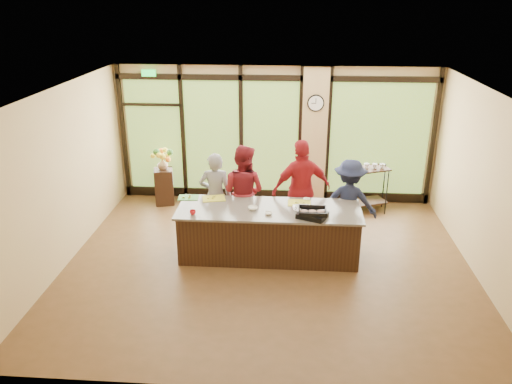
# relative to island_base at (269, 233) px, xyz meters

# --- Properties ---
(floor) EXTENTS (7.00, 7.00, 0.00)m
(floor) POSITION_rel_island_base_xyz_m (0.00, -0.30, -0.44)
(floor) COLOR #54391D
(floor) RESTS_ON ground
(ceiling) EXTENTS (7.00, 7.00, 0.00)m
(ceiling) POSITION_rel_island_base_xyz_m (0.00, -0.30, 2.56)
(ceiling) COLOR white
(ceiling) RESTS_ON back_wall
(back_wall) EXTENTS (7.00, 0.00, 7.00)m
(back_wall) POSITION_rel_island_base_xyz_m (0.00, 2.70, 1.06)
(back_wall) COLOR tan
(back_wall) RESTS_ON floor
(left_wall) EXTENTS (0.00, 6.00, 6.00)m
(left_wall) POSITION_rel_island_base_xyz_m (-3.50, -0.30, 1.06)
(left_wall) COLOR tan
(left_wall) RESTS_ON floor
(right_wall) EXTENTS (0.00, 6.00, 6.00)m
(right_wall) POSITION_rel_island_base_xyz_m (3.50, -0.30, 1.06)
(right_wall) COLOR tan
(right_wall) RESTS_ON floor
(window_wall) EXTENTS (6.90, 0.12, 3.00)m
(window_wall) POSITION_rel_island_base_xyz_m (0.16, 2.65, 0.95)
(window_wall) COLOR tan
(window_wall) RESTS_ON floor
(island_base) EXTENTS (3.10, 1.00, 0.88)m
(island_base) POSITION_rel_island_base_xyz_m (0.00, 0.00, 0.00)
(island_base) COLOR black
(island_base) RESTS_ON floor
(countertop) EXTENTS (3.20, 1.10, 0.04)m
(countertop) POSITION_rel_island_base_xyz_m (0.00, 0.00, 0.46)
(countertop) COLOR slate
(countertop) RESTS_ON island_base
(wall_clock) EXTENTS (0.36, 0.04, 0.36)m
(wall_clock) POSITION_rel_island_base_xyz_m (0.85, 2.57, 1.81)
(wall_clock) COLOR black
(wall_clock) RESTS_ON window_wall
(cook_left) EXTENTS (0.65, 0.46, 1.68)m
(cook_left) POSITION_rel_island_base_xyz_m (-1.05, 0.71, 0.40)
(cook_left) COLOR gray
(cook_left) RESTS_ON floor
(cook_midleft) EXTENTS (1.08, 0.97, 1.83)m
(cook_midleft) POSITION_rel_island_base_xyz_m (-0.53, 0.77, 0.48)
(cook_midleft) COLOR maroon
(cook_midleft) RESTS_ON floor
(cook_midright) EXTENTS (1.22, 0.80, 1.93)m
(cook_midright) POSITION_rel_island_base_xyz_m (0.57, 0.81, 0.53)
(cook_midright) COLOR maroon
(cook_midright) RESTS_ON floor
(cook_right) EXTENTS (1.14, 0.78, 1.62)m
(cook_right) POSITION_rel_island_base_xyz_m (1.45, 0.67, 0.37)
(cook_right) COLOR #1A1F39
(cook_right) RESTS_ON floor
(roasting_pan) EXTENTS (0.57, 0.52, 0.08)m
(roasting_pan) POSITION_rel_island_base_xyz_m (0.74, -0.32, 0.52)
(roasting_pan) COLOR black
(roasting_pan) RESTS_ON countertop
(mixing_bowl) EXTENTS (0.34, 0.34, 0.08)m
(mixing_bowl) POSITION_rel_island_base_xyz_m (0.57, -0.09, 0.52)
(mixing_bowl) COLOR silver
(mixing_bowl) RESTS_ON countertop
(cutting_board_left) EXTENTS (0.39, 0.30, 0.01)m
(cutting_board_left) POSITION_rel_island_base_xyz_m (-1.50, 0.38, 0.49)
(cutting_board_left) COLOR green
(cutting_board_left) RESTS_ON countertop
(cutting_board_center) EXTENTS (0.47, 0.39, 0.01)m
(cutting_board_center) POSITION_rel_island_base_xyz_m (-1.03, 0.37, 0.49)
(cutting_board_center) COLOR yellow
(cutting_board_center) RESTS_ON countertop
(cutting_board_right) EXTENTS (0.41, 0.31, 0.01)m
(cutting_board_right) POSITION_rel_island_base_xyz_m (0.53, 0.27, 0.49)
(cutting_board_right) COLOR yellow
(cutting_board_right) RESTS_ON countertop
(prep_bowl_near) EXTENTS (0.18, 0.18, 0.05)m
(prep_bowl_near) POSITION_rel_island_base_xyz_m (-0.28, -0.07, 0.51)
(prep_bowl_near) COLOR white
(prep_bowl_near) RESTS_ON countertop
(prep_bowl_mid) EXTENTS (0.16, 0.16, 0.04)m
(prep_bowl_mid) POSITION_rel_island_base_xyz_m (0.00, -0.26, 0.50)
(prep_bowl_mid) COLOR white
(prep_bowl_mid) RESTS_ON countertop
(prep_bowl_far) EXTENTS (0.15, 0.15, 0.03)m
(prep_bowl_far) POSITION_rel_island_base_xyz_m (0.66, 0.43, 0.49)
(prep_bowl_far) COLOR white
(prep_bowl_far) RESTS_ON countertop
(red_ramekin) EXTENTS (0.13, 0.13, 0.08)m
(red_ramekin) POSITION_rel_island_base_xyz_m (-1.28, -0.35, 0.52)
(red_ramekin) COLOR red
(red_ramekin) RESTS_ON countertop
(flower_stand) EXTENTS (0.49, 0.49, 0.81)m
(flower_stand) POSITION_rel_island_base_xyz_m (-2.44, 2.23, -0.04)
(flower_stand) COLOR black
(flower_stand) RESTS_ON floor
(flower_vase) EXTENTS (0.27, 0.27, 0.24)m
(flower_vase) POSITION_rel_island_base_xyz_m (-2.44, 2.23, 0.49)
(flower_vase) COLOR #816446
(flower_vase) RESTS_ON flower_stand
(bar_cart) EXTENTS (0.89, 0.71, 1.07)m
(bar_cart) POSITION_rel_island_base_xyz_m (2.04, 2.17, 0.20)
(bar_cart) COLOR black
(bar_cart) RESTS_ON floor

